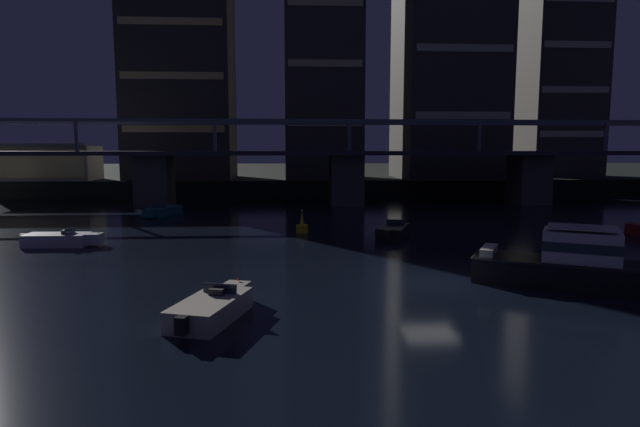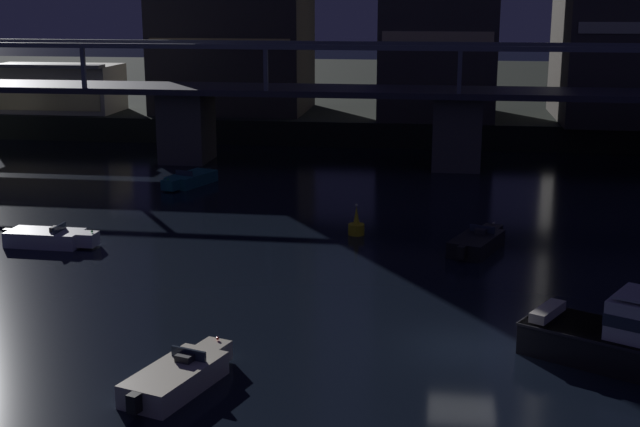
{
  "view_description": "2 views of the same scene",
  "coord_description": "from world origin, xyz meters",
  "px_view_note": "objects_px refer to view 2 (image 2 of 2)",
  "views": [
    {
      "loc": [
        -6.77,
        -24.17,
        6.27
      ],
      "look_at": [
        -4.23,
        15.63,
        1.42
      ],
      "focal_mm": 30.01,
      "sensor_mm": 36.0,
      "label": 1
    },
    {
      "loc": [
        -1.06,
        -30.44,
        12.66
      ],
      "look_at": [
        -7.09,
        11.79,
        2.04
      ],
      "focal_mm": 48.62,
      "sensor_mm": 36.0,
      "label": 2
    }
  ],
  "objects_px": {
    "waterfront_pavilion": "(55,88)",
    "speedboat_near_center": "(190,179)",
    "speedboat_mid_right": "(49,238)",
    "river_bridge": "(457,115)",
    "speedboat_far_left": "(179,376)",
    "channel_buoy": "(356,226)",
    "speedboat_mid_center": "(478,242)"
  },
  "relations": [
    {
      "from": "speedboat_near_center",
      "to": "waterfront_pavilion",
      "type": "bearing_deg",
      "value": 132.49
    },
    {
      "from": "speedboat_mid_right",
      "to": "channel_buoy",
      "type": "xyz_separation_m",
      "value": [
        15.81,
        4.45,
        0.06
      ]
    },
    {
      "from": "speedboat_mid_center",
      "to": "speedboat_far_left",
      "type": "height_order",
      "value": "same"
    },
    {
      "from": "speedboat_mid_right",
      "to": "speedboat_far_left",
      "type": "height_order",
      "value": "same"
    },
    {
      "from": "river_bridge",
      "to": "channel_buoy",
      "type": "bearing_deg",
      "value": -105.34
    },
    {
      "from": "waterfront_pavilion",
      "to": "river_bridge",
      "type": "bearing_deg",
      "value": -17.56
    },
    {
      "from": "speedboat_mid_right",
      "to": "speedboat_mid_center",
      "type": "bearing_deg",
      "value": 5.97
    },
    {
      "from": "waterfront_pavilion",
      "to": "speedboat_far_left",
      "type": "bearing_deg",
      "value": -61.78
    },
    {
      "from": "speedboat_mid_right",
      "to": "speedboat_far_left",
      "type": "relative_size",
      "value": 1.01
    },
    {
      "from": "speedboat_near_center",
      "to": "speedboat_mid_center",
      "type": "bearing_deg",
      "value": -34.74
    },
    {
      "from": "speedboat_near_center",
      "to": "speedboat_mid_center",
      "type": "distance_m",
      "value": 23.53
    },
    {
      "from": "speedboat_mid_right",
      "to": "waterfront_pavilion",
      "type": "bearing_deg",
      "value": 113.84
    },
    {
      "from": "speedboat_mid_center",
      "to": "channel_buoy",
      "type": "xyz_separation_m",
      "value": [
        -6.52,
        2.11,
        0.06
      ]
    },
    {
      "from": "waterfront_pavilion",
      "to": "speedboat_near_center",
      "type": "height_order",
      "value": "waterfront_pavilion"
    },
    {
      "from": "speedboat_mid_right",
      "to": "channel_buoy",
      "type": "height_order",
      "value": "channel_buoy"
    },
    {
      "from": "speedboat_near_center",
      "to": "speedboat_mid_center",
      "type": "xyz_separation_m",
      "value": [
        19.33,
        -13.41,
        0.0
      ]
    },
    {
      "from": "speedboat_mid_center",
      "to": "speedboat_mid_right",
      "type": "relative_size",
      "value": 0.97
    },
    {
      "from": "speedboat_mid_center",
      "to": "channel_buoy",
      "type": "bearing_deg",
      "value": 162.06
    },
    {
      "from": "river_bridge",
      "to": "speedboat_near_center",
      "type": "bearing_deg",
      "value": -153.71
    },
    {
      "from": "speedboat_far_left",
      "to": "waterfront_pavilion",
      "type": "bearing_deg",
      "value": 118.22
    },
    {
      "from": "river_bridge",
      "to": "speedboat_far_left",
      "type": "bearing_deg",
      "value": -103.2
    },
    {
      "from": "waterfront_pavilion",
      "to": "channel_buoy",
      "type": "bearing_deg",
      "value": -45.22
    },
    {
      "from": "speedboat_near_center",
      "to": "river_bridge",
      "type": "bearing_deg",
      "value": 26.29
    },
    {
      "from": "waterfront_pavilion",
      "to": "speedboat_near_center",
      "type": "relative_size",
      "value": 2.42
    },
    {
      "from": "waterfront_pavilion",
      "to": "channel_buoy",
      "type": "relative_size",
      "value": 7.05
    },
    {
      "from": "speedboat_near_center",
      "to": "channel_buoy",
      "type": "distance_m",
      "value": 17.08
    },
    {
      "from": "river_bridge",
      "to": "speedboat_mid_right",
      "type": "xyz_separation_m",
      "value": [
        -21.4,
        -24.84,
        -3.66
      ]
    },
    {
      "from": "speedboat_near_center",
      "to": "speedboat_mid_right",
      "type": "height_order",
      "value": "same"
    },
    {
      "from": "river_bridge",
      "to": "waterfront_pavilion",
      "type": "relative_size",
      "value": 7.34
    },
    {
      "from": "waterfront_pavilion",
      "to": "speedboat_mid_right",
      "type": "distance_m",
      "value": 40.38
    },
    {
      "from": "speedboat_near_center",
      "to": "channel_buoy",
      "type": "height_order",
      "value": "channel_buoy"
    },
    {
      "from": "channel_buoy",
      "to": "speedboat_far_left",
      "type": "bearing_deg",
      "value": -101.01
    }
  ]
}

